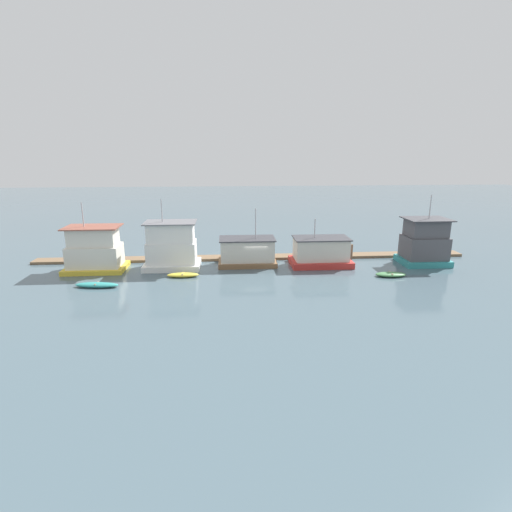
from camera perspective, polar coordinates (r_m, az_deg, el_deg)
name	(u,v)px	position (r m, az deg, el deg)	size (l,w,h in m)	color
ground_plane	(255,266)	(44.93, -0.09, -1.39)	(200.00, 200.00, 0.00)	#475B66
dock_walkway	(254,257)	(47.89, -0.35, -0.17)	(51.00, 1.92, 0.30)	brown
houseboat_yellow	(95,251)	(46.09, -22.05, 0.69)	(6.28, 4.20, 7.38)	gold
houseboat_white	(172,247)	(44.56, -11.97, 1.28)	(6.07, 4.06, 7.59)	white
houseboat_brown	(247,252)	(45.01, -1.27, 0.59)	(6.51, 3.80, 6.40)	brown
houseboat_red	(321,252)	(45.44, 9.23, 0.53)	(6.76, 4.08, 5.34)	red
houseboat_teal	(424,243)	(49.06, 22.93, 1.69)	(5.16, 4.12, 7.88)	teal
dinghy_teal	(97,285)	(40.90, -21.78, -3.85)	(4.25, 1.53, 0.45)	teal
dinghy_yellow	(183,275)	(41.66, -10.40, -2.67)	(3.24, 1.12, 0.43)	yellow
dinghy_green	(391,274)	(43.43, 18.68, -2.50)	(3.21, 1.55, 0.43)	#47844C
mooring_post_near_left	(352,252)	(48.68, 13.49, 0.58)	(0.27, 0.27, 1.82)	brown
mooring_post_far_right	(255,253)	(46.52, -0.19, 0.39)	(0.30, 0.30, 1.90)	#846B4C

